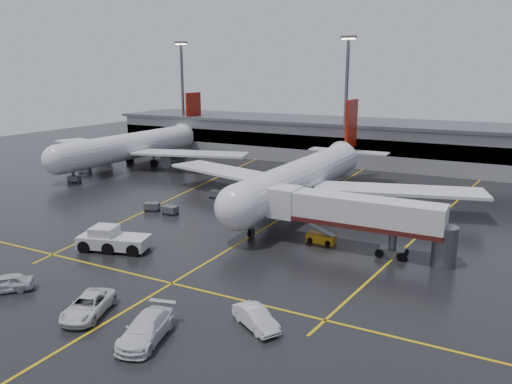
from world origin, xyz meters
The scene contains 22 objects.
ground centered at (0.00, 0.00, 0.00)m, with size 220.00×220.00×0.00m, color black.
apron_line_centre centered at (0.00, 0.00, 0.01)m, with size 0.25×90.00×0.02m, color gold.
apron_line_stop centered at (0.00, -22.00, 0.01)m, with size 60.00×0.25×0.02m, color gold.
apron_line_left centered at (-20.00, 10.00, 0.01)m, with size 0.25×70.00×0.02m, color gold.
apron_line_right centered at (18.00, 10.00, 0.01)m, with size 0.25×70.00×0.02m, color gold.
terminal centered at (0.00, 47.93, 4.32)m, with size 122.00×19.00×8.60m.
light_mast_left centered at (-45.00, 42.00, 14.47)m, with size 3.00×1.20×25.45m.
light_mast_mid centered at (-5.00, 42.00, 14.47)m, with size 3.00×1.20×25.45m.
main_airliner centered at (0.00, 9.70, 4.21)m, with size 48.80×45.60×14.10m.
second_airliner centered at (-42.00, 21.70, 4.21)m, with size 48.80×45.60×14.10m.
jet_bridge centered at (11.87, -6.00, 3.93)m, with size 19.90×3.40×6.05m.
pushback_tractor centered at (-10.96, -17.93, 1.06)m, with size 7.98×5.04×2.66m.
belt_loader centered at (7.96, -5.21, 0.50)m, with size 3.24×1.61×2.02m.
service_van_a centered at (-2.09, -29.88, 0.78)m, with size 2.60×5.65×1.57m, color silver.
service_van_b centered at (4.39, -30.63, 0.88)m, with size 2.48×6.09×1.77m, color silver.
service_van_c centered at (10.41, -25.41, 0.76)m, with size 1.60×4.59×1.51m, color silver.
service_van_d centered at (-11.68, -30.09, 0.77)m, with size 1.83×4.55×1.55m, color silver.
baggage_cart_a centered at (-14.01, -3.97, 0.63)m, with size 2.01×1.31×1.12m.
baggage_cart_b centered at (-17.30, -3.73, 0.63)m, with size 2.35×1.98×1.12m.
baggage_cart_c centered at (-13.27, 6.43, 0.63)m, with size 2.02×1.32×1.12m.
baggage_cart_d centered at (-45.28, 10.77, 0.63)m, with size 2.35×1.97×1.12m.
baggage_cart_e centered at (-41.04, 4.28, 0.63)m, with size 2.28×1.80×1.12m.
Camera 1 is at (26.21, -55.16, 18.56)m, focal length 34.82 mm.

